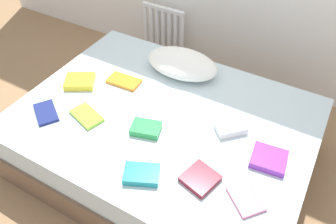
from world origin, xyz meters
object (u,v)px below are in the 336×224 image
Objects in this scene: radiator at (163,29)px; textbook_navy at (46,113)px; textbook_lime at (87,116)px; textbook_yellow at (80,81)px; textbook_teal at (142,174)px; textbook_purple at (269,159)px; textbook_green at (146,128)px; bed at (165,139)px; textbook_maroon at (200,178)px; textbook_orange at (124,81)px; textbook_pink at (246,199)px; pillow at (182,63)px; textbook_white at (231,128)px.

radiator is 1.60m from textbook_navy.
textbook_lime is at bearing -79.81° from radiator.
textbook_yellow is 1.07× the size of textbook_teal.
textbook_yellow is at bearing 172.99° from textbook_purple.
radiator is 1.91m from textbook_purple.
textbook_green is 0.78m from textbook_purple.
textbook_maroon is at bearing -39.46° from bed.
textbook_orange is 1.23× the size of textbook_teal.
textbook_yellow is (-0.69, 0.17, 0.00)m from textbook_green.
textbook_yellow reaches higher than textbook_orange.
bed is 0.59m from textbook_teal.
textbook_teal is (0.58, -0.22, 0.01)m from textbook_lime.
textbook_maroon is at bearing 12.35° from textbook_lime.
textbook_orange is at bearing 164.30° from textbook_purple.
textbook_yellow is (-1.16, 0.34, 0.01)m from textbook_maroon.
textbook_navy and textbook_pink have the same top height.
textbook_orange is 0.54m from textbook_green.
textbook_lime is 1.28× the size of textbook_maroon.
bed is 0.77m from textbook_yellow.
textbook_green is at bearing -44.22° from textbook_yellow.
radiator reaches higher than textbook_pink.
textbook_navy is 0.85m from textbook_teal.
textbook_pink is at bearing -9.87° from textbook_teal.
pillow reaches higher than textbook_orange.
textbook_white is at bearing 39.79° from textbook_lime.
textbook_navy is 1.05× the size of textbook_yellow.
textbook_lime is 0.28m from textbook_navy.
textbook_pink is at bearing -103.76° from textbook_white.
bed is 10.08× the size of textbook_teal.
radiator is 1.56m from textbook_green.
textbook_green is (0.10, -0.68, -0.05)m from pillow.
pillow is at bearing 43.61° from textbook_orange.
pillow reaches higher than textbook_white.
textbook_purple is at bearing -3.32° from bed.
radiator is 1.95m from textbook_maroon.
textbook_lime is at bearing -174.97° from textbook_purple.
textbook_maroon is at bearing -138.88° from textbook_purple.
textbook_yellow is (-0.71, -0.03, 0.28)m from bed.
textbook_orange is 0.87m from textbook_teal.
radiator reaches higher than textbook_green.
textbook_green is 0.87× the size of textbook_yellow.
textbook_maroon reaches higher than textbook_lime.
textbook_green is at bearing -97.47° from bed.
radiator is at bearing 101.31° from textbook_orange.
textbook_yellow is at bearing -139.09° from pillow.
textbook_teal is (0.14, -0.50, 0.28)m from bed.
textbook_orange is (0.27, -1.05, 0.16)m from radiator.
bed is 1.40m from radiator.
textbook_teal is (0.17, -0.31, -0.00)m from textbook_green.
radiator is at bearing 91.06° from textbook_white.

